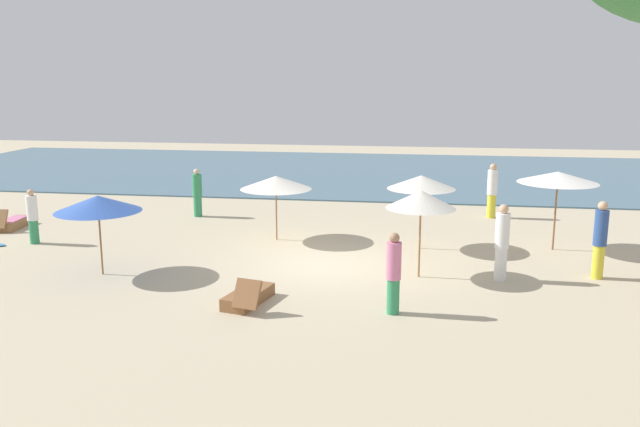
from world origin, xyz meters
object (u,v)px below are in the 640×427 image
object	(u,v)px
person_0	(33,216)
person_4	(600,239)
umbrella_0	(276,183)
person_1	(492,190)
umbrella_1	(98,204)
lounger_0	(248,297)
person_3	(197,193)
umbrella_5	(421,199)
umbrella_4	(421,182)
lounger_1	(12,223)
person_2	(502,242)
umbrella_2	(558,177)
person_5	(394,273)

from	to	relation	value
person_0	person_4	size ratio (longest dim) A/B	0.85
umbrella_0	person_1	xyz separation A→B (m)	(6.84, 4.28, -0.80)
person_4	person_0	bearing A→B (deg)	176.18
umbrella_1	person_0	world-z (taller)	umbrella_1
lounger_0	person_3	size ratio (longest dim) A/B	1.00
umbrella_5	person_1	distance (m)	7.94
umbrella_4	person_3	xyz separation A→B (m)	(-7.88, 3.28, -1.10)
lounger_0	person_4	xyz separation A→B (m)	(8.13, 3.16, 0.84)
umbrella_5	lounger_1	world-z (taller)	umbrella_5
umbrella_0	lounger_1	size ratio (longest dim) A/B	1.29
lounger_0	person_2	distance (m)	6.35
umbrella_2	person_4	world-z (taller)	umbrella_2
umbrella_5	person_1	bearing A→B (deg)	71.60
umbrella_0	umbrella_5	size ratio (longest dim) A/B	0.98
umbrella_1	person_3	size ratio (longest dim) A/B	1.25
umbrella_2	person_0	xyz separation A→B (m)	(-15.31, -1.64, -1.29)
person_1	person_2	xyz separation A→B (m)	(-0.49, -7.44, -0.01)
lounger_1	person_2	world-z (taller)	person_2
person_0	person_5	bearing A→B (deg)	-21.56
umbrella_0	lounger_1	world-z (taller)	umbrella_0
umbrella_2	umbrella_5	bearing A→B (deg)	-139.66
umbrella_1	umbrella_4	world-z (taller)	umbrella_4
lounger_0	person_1	bearing A→B (deg)	58.33
umbrella_2	person_5	xyz separation A→B (m)	(-4.36, -5.96, -1.22)
umbrella_1	person_3	bearing A→B (deg)	89.27
person_1	person_4	distance (m)	7.17
person_5	umbrella_0	bearing A→B (deg)	123.03
umbrella_1	lounger_0	size ratio (longest dim) A/B	1.24
person_5	umbrella_1	bearing A→B (deg)	167.13
umbrella_5	lounger_1	bearing A→B (deg)	165.86
umbrella_4	umbrella_1	bearing A→B (deg)	-154.48
person_1	person_2	size ratio (longest dim) A/B	1.01
umbrella_0	person_1	distance (m)	8.11
umbrella_4	person_4	size ratio (longest dim) A/B	1.10
umbrella_4	lounger_1	distance (m)	13.48
umbrella_5	person_1	size ratio (longest dim) A/B	1.14
umbrella_5	person_2	distance (m)	2.23
umbrella_2	person_1	xyz separation A→B (m)	(-1.35, 4.21, -1.15)
umbrella_4	person_2	world-z (taller)	umbrella_4
person_2	lounger_1	bearing A→B (deg)	167.75
person_2	person_0	bearing A→B (deg)	173.27
person_2	lounger_0	bearing A→B (deg)	-155.28
lounger_0	person_1	distance (m)	11.86
person_0	umbrella_1	bearing A→B (deg)	-36.86
umbrella_0	person_5	size ratio (longest dim) A/B	1.23
lounger_1	person_2	bearing A→B (deg)	-12.25
umbrella_1	lounger_1	size ratio (longest dim) A/B	1.27
umbrella_0	person_0	bearing A→B (deg)	-167.56
umbrella_0	person_5	xyz separation A→B (m)	(3.83, -5.89, -0.88)
umbrella_1	person_3	world-z (taller)	umbrella_1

